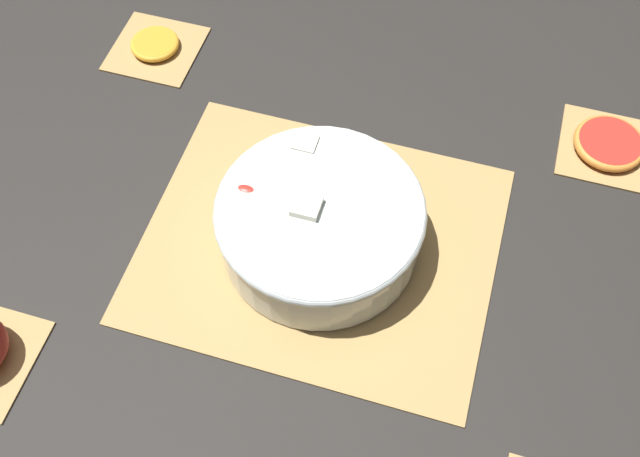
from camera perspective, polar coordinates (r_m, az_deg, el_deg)
The scene contains 7 objects.
ground_plane at distance 0.89m, azimuth 0.00°, elevation -1.22°, with size 6.00×6.00×0.00m, color black.
bamboo_mat_center at distance 0.89m, azimuth 0.00°, elevation -1.12°, with size 0.41×0.34×0.01m.
coaster_mat_near_left at distance 1.04m, azimuth 21.02°, elevation 5.77°, with size 0.12×0.12×0.01m.
coaster_mat_near_right at distance 1.11m, azimuth -12.40°, elevation 13.28°, with size 0.12×0.12×0.01m.
fruit_salad_bowl at distance 0.85m, azimuth -0.04°, elevation 0.46°, with size 0.24×0.24×0.08m.
orange_slice_whole at distance 1.11m, azimuth -12.47°, elevation 13.57°, with size 0.07×0.07×0.01m.
grapefruit_slice at distance 1.03m, azimuth 21.17°, elevation 6.07°, with size 0.09×0.09×0.01m.
Camera 1 is at (-0.13, 0.44, 0.76)m, focal length 42.00 mm.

